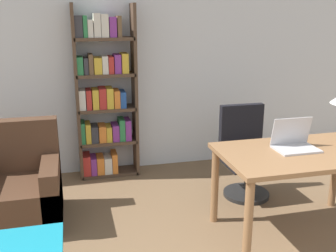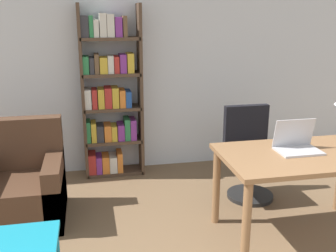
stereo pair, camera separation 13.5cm
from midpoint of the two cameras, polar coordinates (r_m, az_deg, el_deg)
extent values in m
cube|color=silver|center=(4.92, 1.91, 9.47)|extent=(8.00, 0.06, 2.70)
cube|color=olive|center=(3.55, 20.17, -4.06)|extent=(1.41, 0.84, 0.04)
cylinder|color=olive|center=(3.13, 12.54, -13.95)|extent=(0.07, 0.07, 0.73)
cylinder|color=olive|center=(3.72, 8.07, -8.66)|extent=(0.07, 0.07, 0.73)
cube|color=#B2B2B7|center=(3.56, 19.44, -3.45)|extent=(0.37, 0.25, 0.02)
cube|color=#B2B2B7|center=(3.60, 18.83, -0.92)|extent=(0.37, 0.06, 0.25)
cube|color=white|center=(3.61, 18.78, -0.88)|extent=(0.33, 0.05, 0.22)
cylinder|color=black|center=(4.41, 12.67, -9.78)|extent=(0.49, 0.49, 0.04)
cylinder|color=#262626|center=(4.34, 12.82, -7.58)|extent=(0.06, 0.06, 0.33)
cube|color=black|center=(4.26, 13.00, -4.92)|extent=(0.51, 0.51, 0.10)
cube|color=black|center=(4.35, 12.09, -0.25)|extent=(0.49, 0.08, 0.50)
cube|color=teal|center=(2.66, -20.35, -16.67)|extent=(0.54, 0.59, 0.04)
cube|color=#472D1E|center=(4.02, -19.58, -10.03)|extent=(0.79, 0.78, 0.42)
cube|color=#472D1E|center=(4.14, -19.64, -2.35)|extent=(0.79, 0.16, 0.52)
cube|color=#472D1E|center=(3.95, -15.11, -8.69)|extent=(0.16, 0.78, 0.60)
cube|color=#4C3828|center=(4.66, -11.43, 4.57)|extent=(0.04, 0.28, 2.02)
cube|color=#4C3828|center=(4.70, -3.22, 4.98)|extent=(0.04, 0.28, 2.02)
cube|color=#4C3828|center=(4.96, -6.90, -6.55)|extent=(0.67, 0.28, 0.04)
cube|color=#B72D28|center=(4.89, -10.15, -5.24)|extent=(0.09, 0.24, 0.24)
cube|color=#7F338C|center=(4.90, -9.19, -5.37)|extent=(0.07, 0.24, 0.21)
cube|color=orange|center=(4.91, -8.25, -5.31)|extent=(0.08, 0.24, 0.21)
cube|color=silver|center=(4.91, -7.19, -5.30)|extent=(0.09, 0.24, 0.20)
cube|color=orange|center=(4.91, -6.25, -5.01)|extent=(0.06, 0.24, 0.24)
cube|color=#4C3828|center=(4.82, -7.06, -2.10)|extent=(0.67, 0.28, 0.04)
cube|color=#2D7F47|center=(4.76, -10.65, -0.69)|extent=(0.05, 0.24, 0.25)
cube|color=gold|center=(4.77, -9.93, -0.74)|extent=(0.06, 0.24, 0.23)
cube|color=#333338|center=(4.77, -9.03, -0.90)|extent=(0.08, 0.24, 0.19)
cube|color=orange|center=(4.78, -7.96, -0.84)|extent=(0.08, 0.24, 0.19)
cube|color=gold|center=(4.78, -7.04, -0.86)|extent=(0.06, 0.24, 0.18)
cube|color=#7F338C|center=(4.79, -6.09, -0.74)|extent=(0.08, 0.24, 0.19)
cube|color=#2D7F47|center=(4.79, -5.19, -0.32)|extent=(0.06, 0.24, 0.26)
cube|color=#7F338C|center=(4.80, -4.35, -0.34)|extent=(0.07, 0.24, 0.25)
cube|color=#4C3828|center=(4.71, -7.22, 2.59)|extent=(0.67, 0.28, 0.04)
cube|color=silver|center=(4.67, -10.73, 3.97)|extent=(0.07, 0.24, 0.23)
cube|color=#B72D28|center=(4.67, -9.81, 4.00)|extent=(0.06, 0.24, 0.22)
cube|color=gold|center=(4.67, -8.90, 4.07)|extent=(0.07, 0.24, 0.23)
cube|color=#B72D28|center=(4.67, -7.89, 4.19)|extent=(0.08, 0.24, 0.24)
cube|color=gold|center=(4.68, -6.87, 4.23)|extent=(0.08, 0.24, 0.24)
cube|color=orange|center=(4.69, -5.88, 4.10)|extent=(0.07, 0.24, 0.21)
cube|color=#234C99|center=(4.70, -5.02, 4.03)|extent=(0.07, 0.24, 0.19)
cube|color=#4C3828|center=(4.63, -7.40, 7.47)|extent=(0.67, 0.28, 0.04)
cube|color=#2D7F47|center=(4.60, -11.01, 8.72)|extent=(0.07, 0.24, 0.20)
cube|color=#333338|center=(4.61, -10.17, 8.68)|extent=(0.05, 0.24, 0.18)
cube|color=brown|center=(4.60, -9.50, 8.95)|extent=(0.05, 0.24, 0.22)
cube|color=gold|center=(4.61, -8.53, 8.76)|extent=(0.09, 0.24, 0.18)
cube|color=silver|center=(4.61, -7.53, 8.91)|extent=(0.07, 0.24, 0.20)
cube|color=#B72D28|center=(4.62, -6.69, 8.89)|extent=(0.06, 0.24, 0.19)
cube|color=#7F338C|center=(4.63, -5.76, 9.06)|extent=(0.07, 0.24, 0.21)
cube|color=gold|center=(4.63, -4.71, 9.17)|extent=(0.08, 0.24, 0.22)
cube|color=#4C3828|center=(4.59, -7.58, 12.47)|extent=(0.67, 0.28, 0.04)
cube|color=#333338|center=(4.57, -11.18, 13.99)|extent=(0.09, 0.24, 0.23)
cube|color=#2D7F47|center=(4.57, -10.26, 14.04)|extent=(0.04, 0.24, 0.23)
cube|color=silver|center=(4.57, -9.55, 13.79)|extent=(0.06, 0.24, 0.19)
cube|color=silver|center=(4.58, -8.60, 14.27)|extent=(0.08, 0.24, 0.26)
cube|color=silver|center=(4.58, -7.53, 14.26)|extent=(0.08, 0.24, 0.25)
cube|color=#7F338C|center=(4.59, -6.39, 14.09)|extent=(0.08, 0.24, 0.22)
cube|color=brown|center=(4.60, -5.48, 14.21)|extent=(0.05, 0.24, 0.23)
camera|label=1|loc=(0.07, -88.80, 0.35)|focal=42.00mm
camera|label=2|loc=(0.07, 91.20, -0.35)|focal=42.00mm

